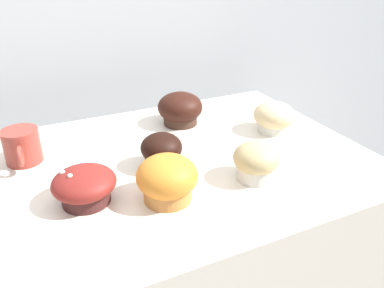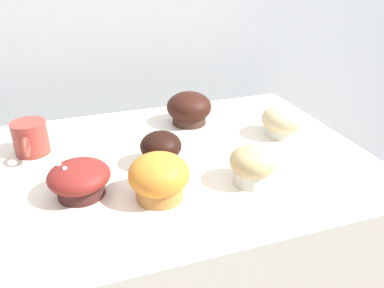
% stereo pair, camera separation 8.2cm
% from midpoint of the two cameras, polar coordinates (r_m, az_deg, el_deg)
% --- Properties ---
extents(wall_back, '(3.20, 0.10, 1.80)m').
position_cam_midpoint_polar(wall_back, '(1.39, -10.37, 7.75)').
color(wall_back, '#B2B7BC').
rests_on(wall_back, ground).
extents(muffin_front_center, '(0.11, 0.11, 0.08)m').
position_cam_midpoint_polar(muffin_front_center, '(0.98, 15.96, 3.33)').
color(muffin_front_center, silver).
rests_on(muffin_front_center, display_counter).
extents(muffin_back_left, '(0.12, 0.12, 0.09)m').
position_cam_midpoint_polar(muffin_back_left, '(1.02, 1.86, 5.32)').
color(muffin_back_left, '#422A20').
rests_on(muffin_back_left, display_counter).
extents(muffin_back_right, '(0.09, 0.09, 0.08)m').
position_cam_midpoint_polar(muffin_back_right, '(0.76, 12.29, -3.21)').
color(muffin_back_right, silver).
rests_on(muffin_back_right, display_counter).
extents(muffin_front_left, '(0.12, 0.12, 0.07)m').
position_cam_midpoint_polar(muffin_front_left, '(0.73, -13.74, -5.28)').
color(muffin_front_left, '#472220').
rests_on(muffin_front_left, display_counter).
extents(muffin_front_right, '(0.09, 0.09, 0.08)m').
position_cam_midpoint_polar(muffin_front_right, '(0.81, -1.88, -0.86)').
color(muffin_front_right, '#302110').
rests_on(muffin_front_right, display_counter).
extents(muffin_back_center, '(0.12, 0.12, 0.09)m').
position_cam_midpoint_polar(muffin_back_center, '(0.70, -1.71, -5.23)').
color(muffin_back_center, '#CA813E').
rests_on(muffin_back_center, display_counter).
extents(coffee_cup, '(0.08, 0.12, 0.08)m').
position_cam_midpoint_polar(coffee_cup, '(0.92, -21.13, 0.91)').
color(coffee_cup, '#99382D').
rests_on(coffee_cup, display_counter).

